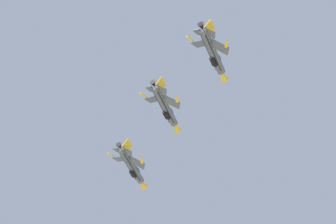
{
  "coord_description": "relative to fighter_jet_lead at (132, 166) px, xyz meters",
  "views": [
    {
      "loc": [
        -0.29,
        -3.71,
        1.82
      ],
      "look_at": [
        -2.09,
        109.93,
        123.12
      ],
      "focal_mm": 80.39,
      "sensor_mm": 36.0,
      "label": 1
    }
  ],
  "objects": [
    {
      "name": "fighter_jet_right_wing",
      "position": [
        18.47,
        -32.81,
        1.53
      ],
      "size": [
        9.02,
        15.44,
        5.96
      ],
      "rotation": [
        0.0,
        0.62,
        5.93
      ],
      "color": "#4C5666"
    },
    {
      "name": "fighter_jet_lead",
      "position": [
        0.0,
        0.0,
        0.0
      ],
      "size": [
        9.21,
        15.44,
        5.45
      ],
      "rotation": [
        0.0,
        0.54,
        5.93
      ],
      "color": "#4C5666"
    },
    {
      "name": "fighter_jet_left_wing",
      "position": [
        8.28,
        -16.92,
        2.25
      ],
      "size": [
        9.24,
        15.44,
        5.42
      ],
      "rotation": [
        0.0,
        0.52,
        5.93
      ],
      "color": "#4C5666"
    }
  ]
}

